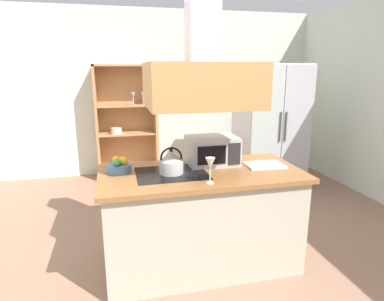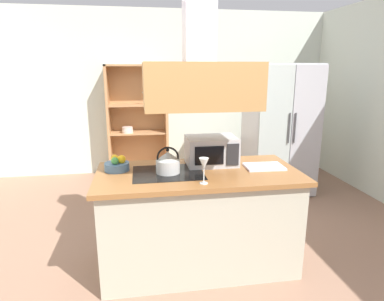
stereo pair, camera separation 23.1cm
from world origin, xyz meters
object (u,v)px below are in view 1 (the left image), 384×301
object	(u,v)px
refrigerator	(270,128)
kettle	(171,163)
microwave	(212,150)
wine_glass_on_counter	(210,165)
dish_cabinet	(127,128)
fruit_bowl	(119,167)
cutting_board	(265,165)

from	to	relation	value
refrigerator	kettle	size ratio (longest dim) A/B	8.01
refrigerator	microwave	bearing A→B (deg)	-131.83
refrigerator	wine_glass_on_counter	world-z (taller)	refrigerator
refrigerator	microwave	world-z (taller)	refrigerator
refrigerator	wine_glass_on_counter	size ratio (longest dim) A/B	8.89
dish_cabinet	fruit_bowl	distance (m)	2.64
cutting_board	dish_cabinet	bearing A→B (deg)	112.24
dish_cabinet	cutting_board	world-z (taller)	dish_cabinet
kettle	dish_cabinet	bearing A→B (deg)	95.28
kettle	wine_glass_on_counter	size ratio (longest dim) A/B	1.11
kettle	wine_glass_on_counter	distance (m)	0.40
refrigerator	wine_glass_on_counter	xyz separation A→B (m)	(-1.49, -1.99, 0.14)
wine_glass_on_counter	fruit_bowl	bearing A→B (deg)	146.80
dish_cabinet	wine_glass_on_counter	distance (m)	3.14
dish_cabinet	fruit_bowl	xyz separation A→B (m)	(-0.18, -2.63, 0.14)
microwave	wine_glass_on_counter	distance (m)	0.54
refrigerator	kettle	bearing A→B (deg)	-136.10
refrigerator	wine_glass_on_counter	bearing A→B (deg)	-126.94
dish_cabinet	refrigerator	bearing A→B (deg)	-28.68
refrigerator	cutting_board	world-z (taller)	refrigerator
kettle	wine_glass_on_counter	bearing A→B (deg)	-50.70
cutting_board	wine_glass_on_counter	xyz separation A→B (m)	(-0.62, -0.32, 0.14)
wine_glass_on_counter	kettle	bearing A→B (deg)	129.30
wine_glass_on_counter	cutting_board	bearing A→B (deg)	27.67
microwave	dish_cabinet	bearing A→B (deg)	104.76
dish_cabinet	microwave	size ratio (longest dim) A/B	3.97
refrigerator	dish_cabinet	bearing A→B (deg)	151.32
cutting_board	refrigerator	bearing A→B (deg)	62.25
kettle	fruit_bowl	bearing A→B (deg)	161.95
kettle	microwave	bearing A→B (deg)	25.44
cutting_board	wine_glass_on_counter	distance (m)	0.71
dish_cabinet	kettle	bearing A→B (deg)	-84.72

